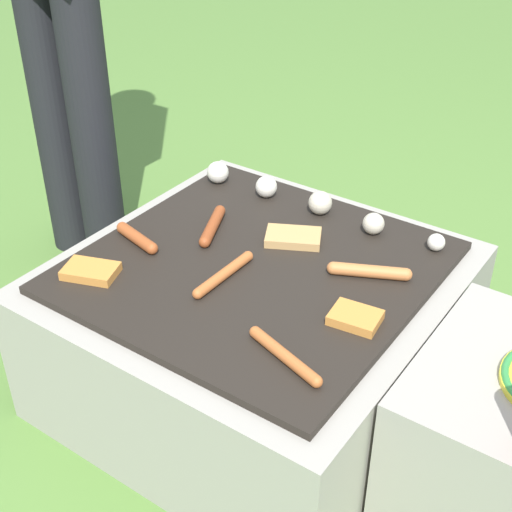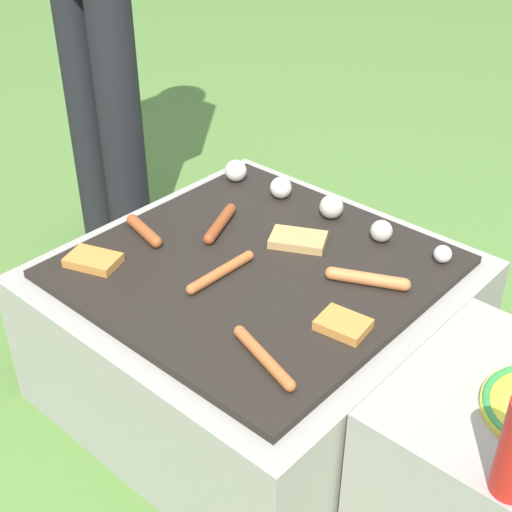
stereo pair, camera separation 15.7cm
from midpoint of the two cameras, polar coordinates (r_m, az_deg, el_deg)
The scene contains 11 objects.
ground_plane at distance 1.81m, azimuth -2.52°, elevation -10.45°, with size 14.00×14.00×0.00m, color #567F38.
grill at distance 1.69m, azimuth -2.67°, elevation -5.96°, with size 0.82×0.82×0.37m.
sausage_back_center at distance 1.54m, azimuth 6.19°, elevation -1.32°, with size 0.17×0.10×0.03m.
sausage_back_left at distance 1.53m, azimuth -5.51°, elevation -1.54°, with size 0.03×0.20×0.02m.
sausage_back_right at distance 1.68m, azimuth -12.17°, elevation 1.35°, with size 0.15×0.06×0.03m.
sausage_front_center at distance 1.32m, azimuth -1.14°, elevation -8.11°, with size 0.19×0.07×0.02m.
sausage_front_right at distance 1.70m, azimuth -6.14°, elevation 2.34°, with size 0.09×0.16×0.03m.
bread_slice_left at distance 1.41m, azimuth 4.80°, elevation -5.05°, with size 0.11×0.09×0.02m.
bread_slice_center at distance 1.60m, azimuth -15.86°, elevation -1.26°, with size 0.13×0.11×0.02m.
bread_slice_right at distance 1.65m, azimuth 0.29°, elevation 1.42°, with size 0.15×0.13×0.02m.
mushroom_row at distance 1.79m, azimuth 0.87°, elevation 4.64°, with size 0.66×0.07×0.06m.
Camera 1 is at (0.76, -1.08, 1.25)m, focal length 50.00 mm.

